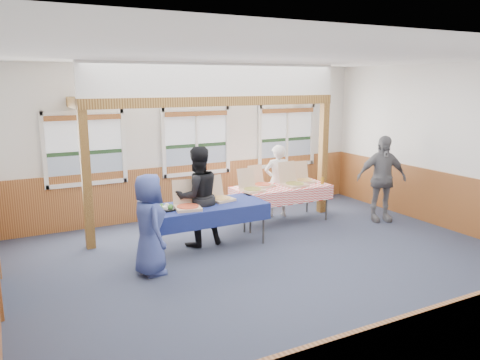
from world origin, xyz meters
name	(u,v)px	position (x,y,z in m)	size (l,w,h in m)	color
floor	(282,267)	(0.00, 0.00, 0.00)	(8.00, 8.00, 0.00)	#252C3D
ceiling	(286,57)	(0.00, 0.00, 3.20)	(8.00, 8.00, 0.00)	white
wall_back	(196,141)	(0.00, 3.50, 1.60)	(8.00, 8.00, 0.00)	silver
wall_right	(463,149)	(4.00, 0.00, 1.60)	(8.00, 8.00, 0.00)	silver
wainscot_back	(197,189)	(0.00, 3.48, 0.55)	(7.98, 0.05, 1.10)	brown
wainscot_right	(457,203)	(3.98, 0.00, 0.55)	(0.05, 6.98, 1.10)	brown
window_left	(85,144)	(-2.30, 3.46, 1.68)	(1.56, 0.10, 1.46)	white
window_mid	(196,138)	(0.00, 3.46, 1.68)	(1.56, 0.10, 1.46)	white
window_right	(287,132)	(2.30, 3.46, 1.68)	(1.56, 0.10, 1.46)	white
post_left	(86,181)	(-2.50, 2.30, 1.20)	(0.15, 0.15, 2.40)	#533112
post_right	(323,159)	(2.50, 2.30, 1.20)	(0.15, 0.15, 2.40)	#533112
cross_beam	(219,101)	(0.00, 2.30, 2.49)	(5.15, 0.18, 0.18)	#533112
table_left	(206,207)	(-0.66, 1.45, 0.71)	(2.26, 1.58, 0.76)	#2E2E2E
table_right	(281,189)	(1.29, 2.08, 0.70)	(2.18, 1.67, 0.76)	#2E2E2E
pizza_box_a	(187,205)	(-1.05, 1.34, 0.83)	(0.49, 0.57, 0.45)	beige
pizza_box_b	(220,197)	(-0.31, 1.61, 0.82)	(0.47, 0.54, 0.42)	beige
pizza_box_c	(251,188)	(0.53, 1.98, 0.82)	(0.42, 0.50, 0.42)	beige
pizza_box_d	(261,183)	(0.93, 2.27, 0.82)	(0.45, 0.52, 0.41)	beige
pizza_box_e	(293,182)	(1.53, 2.00, 0.83)	(0.47, 0.56, 0.47)	beige
pizza_box_f	(304,179)	(1.94, 2.22, 0.82)	(0.42, 0.50, 0.41)	beige
veggie_tray	(165,208)	(-1.41, 1.45, 0.79)	(0.37, 0.37, 0.09)	black
drink_glass	(322,181)	(2.14, 1.83, 0.83)	(0.07, 0.07, 0.15)	#9D6D1A
woman_white	(277,181)	(1.43, 2.47, 0.78)	(0.57, 0.37, 1.55)	silver
woman_black	(197,196)	(-0.76, 1.59, 0.88)	(0.86, 0.67, 1.77)	black
man_blue	(149,225)	(-1.89, 0.73, 0.77)	(0.75, 0.49, 1.54)	#354386
person_grey	(381,179)	(3.18, 1.21, 0.89)	(1.05, 0.44, 1.79)	slate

